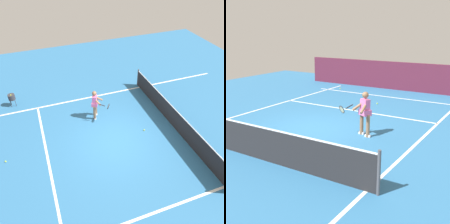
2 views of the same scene
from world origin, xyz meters
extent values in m
plane|color=teal|center=(0.00, 0.00, 0.00)|extent=(23.57, 23.57, 0.00)
cube|color=white|center=(0.00, -3.08, 0.00)|extent=(7.51, 0.10, 0.01)
cube|color=white|center=(-3.75, 0.00, 0.00)|extent=(0.10, 16.13, 0.01)
cube|color=white|center=(3.75, 0.00, 0.00)|extent=(0.10, 16.13, 0.01)
cylinder|color=#4C4C51|center=(-4.05, 3.02, 0.54)|extent=(0.08, 0.08, 1.08)
cube|color=#232326|center=(0.00, 3.02, 0.48)|extent=(8.03, 0.02, 0.96)
cube|color=white|center=(0.00, 3.02, 0.98)|extent=(8.03, 0.02, 0.04)
cylinder|color=#8C6647|center=(-2.13, -0.27, 0.39)|extent=(0.13, 0.13, 0.78)
cylinder|color=#8C6647|center=(-1.81, -0.43, 0.39)|extent=(0.13, 0.13, 0.78)
cube|color=white|center=(-2.13, -0.27, 0.04)|extent=(0.20, 0.10, 0.08)
cube|color=white|center=(-1.81, -0.43, 0.04)|extent=(0.20, 0.10, 0.08)
cube|color=pink|center=(-1.97, -0.35, 1.04)|extent=(0.38, 0.32, 0.52)
cube|color=pink|center=(-1.97, -0.35, 0.84)|extent=(0.48, 0.43, 0.20)
sphere|color=#8C6647|center=(-1.97, -0.35, 1.44)|extent=(0.22, 0.22, 0.22)
cylinder|color=#8C6647|center=(-2.04, -0.15, 1.06)|extent=(0.10, 0.48, 0.37)
cylinder|color=#8C6647|center=(-1.77, -0.28, 1.06)|extent=(0.43, 0.37, 0.37)
cylinder|color=black|center=(-1.48, -0.12, 1.02)|extent=(0.16, 0.28, 0.14)
torus|color=black|center=(-1.34, 0.15, 0.96)|extent=(0.31, 0.23, 0.28)
cylinder|color=beige|center=(-1.34, 0.15, 0.96)|extent=(0.25, 0.19, 0.23)
sphere|color=#D1E533|center=(-0.13, 1.55, 0.03)|extent=(0.07, 0.07, 0.07)
sphere|color=#D1E533|center=(-0.38, -4.75, 0.03)|extent=(0.07, 0.07, 0.07)
cylinder|color=#333338|center=(-4.46, -4.28, 0.55)|extent=(0.36, 0.36, 0.30)
cylinder|color=#333338|center=(-4.33, -4.15, 0.20)|extent=(0.02, 0.02, 0.40)
cylinder|color=#333338|center=(-4.58, -4.40, 0.20)|extent=(0.02, 0.02, 0.40)
cylinder|color=#333338|center=(-4.33, -4.40, 0.20)|extent=(0.02, 0.02, 0.40)
sphere|color=#D1E533|center=(-4.41, -4.28, 0.71)|extent=(0.07, 0.07, 0.07)
camera|label=1|loc=(7.21, -2.82, 7.73)|focal=37.80mm
camera|label=2|loc=(-6.58, 8.73, 3.62)|focal=49.60mm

